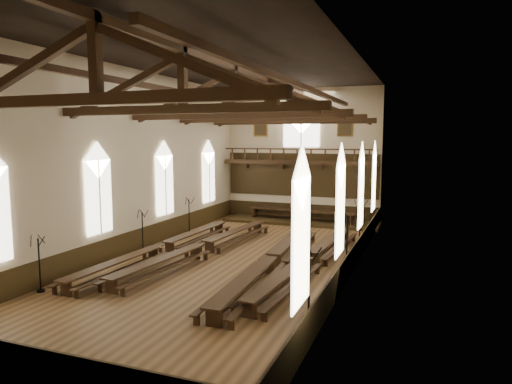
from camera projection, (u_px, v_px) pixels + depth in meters
ground at (235, 261)px, 23.42m from camera, size 26.00×26.00×0.00m
room_walls at (234, 134)px, 22.65m from camera, size 26.00×26.00×26.00m
wainscot_band at (234, 249)px, 23.35m from camera, size 12.00×26.00×1.20m
side_windows at (234, 188)px, 22.98m from camera, size 11.85×19.80×4.50m
end_window at (301, 125)px, 34.55m from camera, size 2.80×0.12×3.80m
minstrels_gallery at (300, 169)px, 34.72m from camera, size 11.80×1.24×3.70m
portraits at (301, 127)px, 34.56m from camera, size 7.75×0.09×1.45m
roof_trusses at (234, 98)px, 22.45m from camera, size 11.70×25.70×2.80m
refectory_row_a at (162, 247)px, 24.19m from camera, size 1.64×13.96×0.70m
refectory_row_b at (203, 246)px, 24.36m from camera, size 2.08×14.20×0.72m
refectory_row_c at (272, 259)px, 21.63m from camera, size 1.82×14.49×0.75m
refectory_row_d at (310, 258)px, 21.91m from camera, size 1.92×14.12×0.71m
dais at (301, 222)px, 33.84m from camera, size 11.40×3.01×0.20m
high_table at (301, 212)px, 33.75m from camera, size 8.26×1.63×0.77m
high_chairs at (304, 212)px, 34.50m from camera, size 7.65×0.46×0.94m
candelabrum_left_near at (40, 275)px, 18.60m from camera, size 0.69×0.71×2.38m
candelabrum_left_mid at (143, 239)px, 25.29m from camera, size 0.65×0.72×2.34m
candelabrum_left_far at (189, 222)px, 30.21m from camera, size 0.69×0.72×2.38m
candelabrum_right_near at (309, 301)px, 15.25m from camera, size 0.83×0.78×2.75m
candelabrum_right_mid at (347, 250)px, 22.34m from camera, size 0.81×0.77×2.68m
candelabrum_right_far at (360, 232)px, 26.56m from camera, size 0.82×0.79×2.74m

